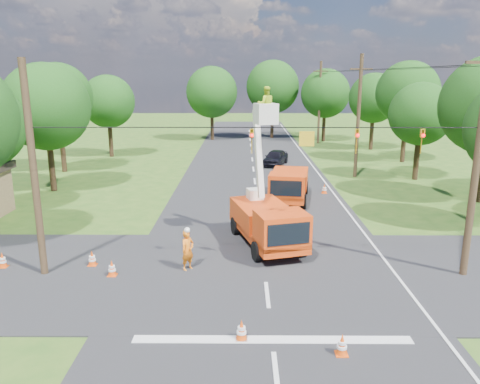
{
  "coord_description": "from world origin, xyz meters",
  "views": [
    {
      "loc": [
        -0.96,
        -16.65,
        8.32
      ],
      "look_at": [
        -1.1,
        6.2,
        2.6
      ],
      "focal_mm": 35.0,
      "sensor_mm": 36.0,
      "label": 1
    }
  ],
  "objects_px": {
    "distant_car": "(275,158)",
    "pole_left": "(34,172)",
    "tree_left_e": "(58,97)",
    "tree_far_a": "(212,92)",
    "tree_left_f": "(108,102)",
    "tree_right_e": "(374,98)",
    "traffic_cone_2": "(276,231)",
    "pole_right_mid": "(358,116)",
    "tree_left_d": "(46,107)",
    "bucket_truck": "(267,214)",
    "traffic_cone_7": "(324,189)",
    "traffic_cone_4": "(112,268)",
    "pole_right_far": "(320,102)",
    "traffic_cone_3": "(287,206)",
    "tree_far_b": "(273,87)",
    "pole_right_near": "(477,157)",
    "traffic_cone_0": "(242,330)",
    "second_truck": "(289,184)",
    "traffic_cone_1": "(342,345)",
    "tree_right_c": "(421,114)",
    "ground_worker": "(188,250)",
    "tree_right_d": "(408,93)",
    "traffic_cone_6": "(2,260)",
    "tree_far_c": "(325,94)",
    "traffic_cone_5": "(92,258)"
  },
  "relations": [
    {
      "from": "tree_left_d",
      "to": "second_truck",
      "type": "bearing_deg",
      "value": -9.93
    },
    {
      "from": "pole_right_mid",
      "to": "tree_left_e",
      "type": "distance_m",
      "value": 25.42
    },
    {
      "from": "second_truck",
      "to": "tree_left_f",
      "type": "relative_size",
      "value": 0.76
    },
    {
      "from": "distant_car",
      "to": "pole_left",
      "type": "bearing_deg",
      "value": -95.83
    },
    {
      "from": "traffic_cone_2",
      "to": "tree_right_d",
      "type": "xyz_separation_m",
      "value": [
        14.0,
        22.21,
        6.32
      ]
    },
    {
      "from": "traffic_cone_0",
      "to": "traffic_cone_3",
      "type": "distance_m",
      "value": 14.99
    },
    {
      "from": "distant_car",
      "to": "pole_right_mid",
      "type": "bearing_deg",
      "value": -19.96
    },
    {
      "from": "traffic_cone_1",
      "to": "traffic_cone_5",
      "type": "height_order",
      "value": "same"
    },
    {
      "from": "tree_left_f",
      "to": "tree_right_c",
      "type": "bearing_deg",
      "value": -21.45
    },
    {
      "from": "pole_right_far",
      "to": "tree_right_d",
      "type": "relative_size",
      "value": 1.03
    },
    {
      "from": "ground_worker",
      "to": "traffic_cone_5",
      "type": "xyz_separation_m",
      "value": [
        -4.34,
        0.4,
        -0.55
      ]
    },
    {
      "from": "bucket_truck",
      "to": "traffic_cone_7",
      "type": "distance_m",
      "value": 11.72
    },
    {
      "from": "traffic_cone_0",
      "to": "tree_left_e",
      "type": "distance_m",
      "value": 32.02
    },
    {
      "from": "second_truck",
      "to": "pole_left",
      "type": "relative_size",
      "value": 0.71
    },
    {
      "from": "traffic_cone_1",
      "to": "tree_right_e",
      "type": "xyz_separation_m",
      "value": [
        11.73,
        40.98,
        5.45
      ]
    },
    {
      "from": "traffic_cone_3",
      "to": "tree_far_b",
      "type": "bearing_deg",
      "value": 88.05
    },
    {
      "from": "tree_right_c",
      "to": "tree_far_a",
      "type": "xyz_separation_m",
      "value": [
        -18.2,
        24.0,
        0.88
      ]
    },
    {
      "from": "pole_right_near",
      "to": "tree_right_e",
      "type": "bearing_deg",
      "value": 81.39
    },
    {
      "from": "traffic_cone_1",
      "to": "traffic_cone_7",
      "type": "relative_size",
      "value": 1.0
    },
    {
      "from": "distant_car",
      "to": "pole_left",
      "type": "height_order",
      "value": "pole_left"
    },
    {
      "from": "distant_car",
      "to": "traffic_cone_4",
      "type": "relative_size",
      "value": 6.07
    },
    {
      "from": "traffic_cone_5",
      "to": "pole_right_near",
      "type": "relative_size",
      "value": 0.07
    },
    {
      "from": "traffic_cone_7",
      "to": "pole_right_far",
      "type": "height_order",
      "value": "pole_right_far"
    },
    {
      "from": "ground_worker",
      "to": "tree_far_a",
      "type": "distance_m",
      "value": 42.89
    },
    {
      "from": "tree_right_e",
      "to": "second_truck",
      "type": "bearing_deg",
      "value": -116.88
    },
    {
      "from": "traffic_cone_4",
      "to": "traffic_cone_7",
      "type": "bearing_deg",
      "value": 51.5
    },
    {
      "from": "traffic_cone_0",
      "to": "tree_far_a",
      "type": "distance_m",
      "value": 48.68
    },
    {
      "from": "traffic_cone_4",
      "to": "traffic_cone_6",
      "type": "relative_size",
      "value": 1.0
    },
    {
      "from": "pole_left",
      "to": "tree_left_d",
      "type": "height_order",
      "value": "tree_left_d"
    },
    {
      "from": "traffic_cone_4",
      "to": "pole_right_far",
      "type": "xyz_separation_m",
      "value": [
        15.01,
        40.24,
        4.75
      ]
    },
    {
      "from": "traffic_cone_2",
      "to": "pole_right_mid",
      "type": "height_order",
      "value": "pole_right_mid"
    },
    {
      "from": "traffic_cone_4",
      "to": "pole_right_mid",
      "type": "bearing_deg",
      "value": 53.44
    },
    {
      "from": "tree_right_e",
      "to": "distant_car",
      "type": "bearing_deg",
      "value": -139.83
    },
    {
      "from": "pole_right_mid",
      "to": "tree_far_b",
      "type": "distance_m",
      "value": 25.65
    },
    {
      "from": "traffic_cone_7",
      "to": "tree_far_c",
      "type": "xyz_separation_m",
      "value": [
        4.57,
        27.85,
        5.7
      ]
    },
    {
      "from": "traffic_cone_2",
      "to": "pole_right_near",
      "type": "relative_size",
      "value": 0.07
    },
    {
      "from": "second_truck",
      "to": "traffic_cone_4",
      "type": "xyz_separation_m",
      "value": [
        -8.65,
        -12.24,
        -0.83
      ]
    },
    {
      "from": "pole_left",
      "to": "tree_left_d",
      "type": "distance_m",
      "value": 16.06
    },
    {
      "from": "tree_left_f",
      "to": "tree_right_e",
      "type": "distance_m",
      "value": 29.03
    },
    {
      "from": "traffic_cone_0",
      "to": "tree_right_e",
      "type": "xyz_separation_m",
      "value": [
        14.79,
        40.16,
        5.45
      ]
    },
    {
      "from": "tree_left_e",
      "to": "tree_far_a",
      "type": "relative_size",
      "value": 0.99
    },
    {
      "from": "bucket_truck",
      "to": "traffic_cone_1",
      "type": "xyz_separation_m",
      "value": [
        1.8,
        -9.45,
        -1.28
      ]
    },
    {
      "from": "distant_car",
      "to": "traffic_cone_5",
      "type": "height_order",
      "value": "distant_car"
    },
    {
      "from": "second_truck",
      "to": "tree_left_e",
      "type": "bearing_deg",
      "value": 161.42
    },
    {
      "from": "tree_right_c",
      "to": "tree_far_c",
      "type": "xyz_separation_m",
      "value": [
        -3.7,
        23.0,
        0.75
      ]
    },
    {
      "from": "tree_left_d",
      "to": "tree_left_e",
      "type": "height_order",
      "value": "tree_left_e"
    },
    {
      "from": "distant_car",
      "to": "traffic_cone_2",
      "type": "xyz_separation_m",
      "value": [
        -1.33,
        -20.36,
        -0.38
      ]
    },
    {
      "from": "distant_car",
      "to": "tree_left_e",
      "type": "distance_m",
      "value": 20.04
    },
    {
      "from": "distant_car",
      "to": "tree_left_d",
      "type": "bearing_deg",
      "value": -130.36
    },
    {
      "from": "pole_right_mid",
      "to": "pole_left",
      "type": "bearing_deg",
      "value": -131.99
    }
  ]
}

